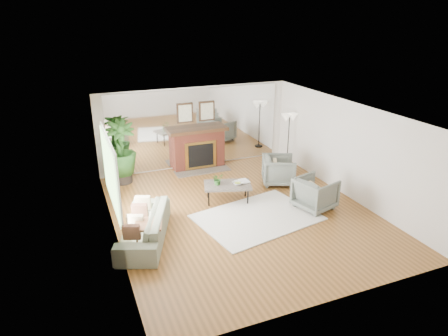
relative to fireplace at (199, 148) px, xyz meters
name	(u,v)px	position (x,y,z in m)	size (l,w,h in m)	color
ground	(242,212)	(0.00, -3.26, -0.66)	(7.00, 7.00, 0.00)	brown
wall_left	(112,184)	(-2.99, -3.26, 0.59)	(0.02, 7.00, 2.50)	silver
wall_right	(347,149)	(2.99, -3.26, 0.59)	(0.02, 7.00, 2.50)	silver
wall_back	(196,128)	(0.00, 0.23, 0.59)	(6.00, 0.02, 2.50)	silver
mirror_panel	(196,128)	(0.00, 0.21, 0.59)	(5.40, 0.04, 2.40)	silver
window_panel	(110,173)	(-2.96, -2.86, 0.69)	(0.04, 2.40, 1.50)	#B2E09E
fireplace	(199,148)	(0.00, 0.00, 0.00)	(1.85, 0.83, 2.05)	brown
area_rug	(257,217)	(0.22, -3.65, -0.64)	(2.73, 1.95, 0.03)	white
coffee_table	(228,186)	(-0.08, -2.53, -0.22)	(1.34, 1.02, 0.48)	#60584C
sofa	(144,226)	(-2.45, -3.59, -0.34)	(2.21, 0.86, 0.64)	gray
armchair_back	(279,170)	(1.70, -2.02, -0.26)	(0.86, 0.89, 0.81)	gray
armchair_front	(315,193)	(1.77, -3.72, -0.26)	(0.86, 0.89, 0.81)	gray
side_table	(149,228)	(-2.44, -4.05, -0.14)	(0.68, 0.68, 0.62)	#8E5F39
potted_ficus	(120,151)	(-2.40, -0.28, 0.31)	(0.93, 0.93, 1.81)	black
floor_lamp	(289,122)	(2.70, -0.81, 0.76)	(0.54, 0.30, 1.67)	black
tabletop_plant	(218,179)	(-0.33, -2.47, -0.03)	(0.27, 0.23, 0.30)	#2F6625
fruit_bowl	(238,183)	(0.16, -2.64, -0.15)	(0.26, 0.26, 0.07)	#8E5F39
book	(240,182)	(0.27, -2.54, -0.17)	(0.22, 0.31, 0.02)	#8E5F39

